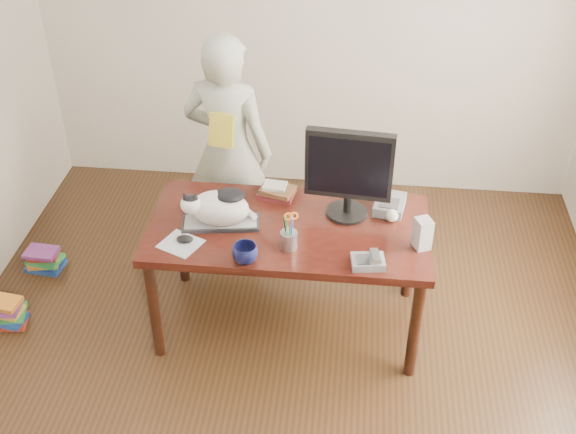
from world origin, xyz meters
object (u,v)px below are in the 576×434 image
Objects in this scene: book_stack at (277,191)px; book_pile_b at (44,259)px; monitor at (349,170)px; speaker at (423,233)px; coffee_mug at (245,254)px; keyboard at (221,223)px; mouse at (185,239)px; phone at (369,261)px; book_pile_a at (6,313)px; pen_cup at (289,238)px; baseball at (392,216)px; calculator at (390,204)px; person at (228,151)px; desk at (290,238)px; cat at (217,207)px.

book_stack is 0.93× the size of book_pile_b.
speaker is at bearing -25.43° from monitor.
coffee_mug is 0.56× the size of book_stack.
keyboard is 0.83× the size of monitor.
phone reaches higher than mouse.
pen_cup is at bearing 0.14° from book_pile_a.
book_stack is at bearing 165.34° from baseball.
speaker reaches higher than calculator.
person is at bearing 104.62° from coffee_mug.
calculator is (0.55, 0.43, -0.03)m from pen_cup.
calculator is (-0.17, 0.34, -0.06)m from speaker.
book_stack is 0.89× the size of book_pile_a.
person is (-0.36, 0.41, 0.02)m from book_stack.
person reaches higher than phone.
mouse is 0.58× the size of phone.
monitor reaches higher than keyboard.
pen_cup is 3.23× the size of baseball.
speaker is 0.75× the size of book_stack.
keyboard is 0.43m from book_stack.
pen_cup reaches higher than book_stack.
book_pile_a is (-2.49, -0.09, -0.75)m from speaker.
desk is 0.35m from pen_cup.
book_pile_a is at bearing 157.64° from speaker.
monitor is at bearing 10.29° from desk.
desk is 0.80m from speaker.
book_stack is at bearing 130.03° from speaker.
mouse is at bearing -25.61° from book_pile_b.
desk is 0.62m from phone.
keyboard is (-0.39, -0.11, 0.16)m from desk.
calculator is at bearing 6.76° from cat.
phone is at bearing -170.90° from speaker.
mouse is 0.67m from book_stack.
monitor reaches higher than speaker.
pen_cup reaches higher than phone.
cat is 2.25× the size of phone.
person is (-0.79, 0.56, -0.26)m from monitor.
pen_cup is at bearing -126.96° from monitor.
coffee_mug is at bearing -146.60° from pen_cup.
desk is 6.20× the size of book_pile_b.
phone is at bearing -25.66° from cat.
person reaches higher than book_pile_b.
speaker is at bearing -53.85° from calculator.
pen_cup is 1.75× the size of coffee_mug.
cat reaches higher than keyboard.
desk is at bearing 51.77° from mouse.
desk is at bearing -164.53° from monitor.
pen_cup reaches higher than coffee_mug.
phone is at bearing -13.35° from pen_cup.
phone is at bearing -106.95° from baseball.
mouse is 1.21m from calculator.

